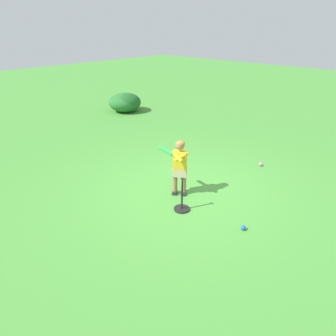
# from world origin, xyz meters

# --- Properties ---
(ground_plane) EXTENTS (40.00, 40.00, 0.00)m
(ground_plane) POSITION_xyz_m (0.00, 0.00, 0.00)
(ground_plane) COLOR #479338
(child_batter) EXTENTS (0.36, 0.64, 1.08)m
(child_batter) POSITION_xyz_m (-0.22, 0.01, 0.65)
(child_batter) COLOR #232328
(child_batter) RESTS_ON ground
(play_ball_behind_batter) EXTENTS (0.09, 0.09, 0.09)m
(play_ball_behind_batter) POSITION_xyz_m (2.04, -0.52, 0.04)
(play_ball_behind_batter) COLOR pink
(play_ball_behind_batter) RESTS_ON ground
(play_ball_by_bucket) EXTENTS (0.08, 0.08, 0.08)m
(play_ball_by_bucket) POSITION_xyz_m (-0.39, -1.52, 0.04)
(play_ball_by_bucket) COLOR blue
(play_ball_by_bucket) RESTS_ON ground
(batting_tee) EXTENTS (0.28, 0.28, 0.62)m
(batting_tee) POSITION_xyz_m (-0.62, -0.42, 0.10)
(batting_tee) COLOR black
(batting_tee) RESTS_ON ground
(shrub_left_background) EXTENTS (1.20, 1.15, 0.67)m
(shrub_left_background) POSITION_xyz_m (3.05, 5.54, 0.34)
(shrub_left_background) COLOR #286B2D
(shrub_left_background) RESTS_ON ground
(shrub_right_background) EXTENTS (1.04, 0.90, 0.68)m
(shrub_right_background) POSITION_xyz_m (3.06, 5.41, 0.34)
(shrub_right_background) COLOR #1E5B23
(shrub_right_background) RESTS_ON ground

